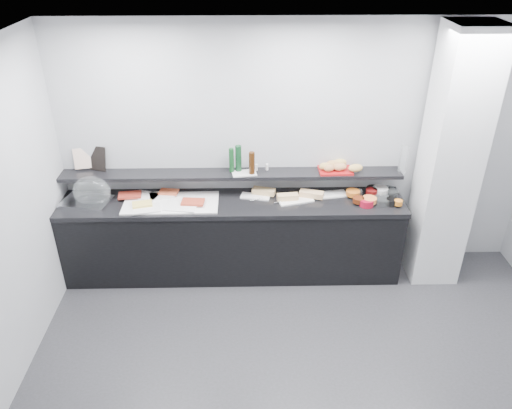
{
  "coord_description": "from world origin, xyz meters",
  "views": [
    {
      "loc": [
        -0.54,
        -2.87,
        3.45
      ],
      "look_at": [
        -0.45,
        1.45,
        1.0
      ],
      "focal_mm": 35.0,
      "sensor_mm": 36.0,
      "label": 1
    }
  ],
  "objects_px": {
    "condiment_tray": "(244,173)",
    "carafe": "(404,159)",
    "sandwich_plate_mid": "(296,200)",
    "bread_tray": "(335,170)",
    "framed_print": "(97,158)",
    "cloche_base": "(87,202)"
  },
  "relations": [
    {
      "from": "bread_tray",
      "to": "carafe",
      "type": "distance_m",
      "value": 0.71
    },
    {
      "from": "cloche_base",
      "to": "carafe",
      "type": "relative_size",
      "value": 1.63
    },
    {
      "from": "condiment_tray",
      "to": "sandwich_plate_mid",
      "type": "bearing_deg",
      "value": -24.27
    },
    {
      "from": "framed_print",
      "to": "bread_tray",
      "type": "xyz_separation_m",
      "value": [
        2.52,
        -0.09,
        -0.12
      ]
    },
    {
      "from": "condiment_tray",
      "to": "carafe",
      "type": "height_order",
      "value": "carafe"
    },
    {
      "from": "sandwich_plate_mid",
      "to": "bread_tray",
      "type": "xyz_separation_m",
      "value": [
        0.43,
        0.19,
        0.25
      ]
    },
    {
      "from": "carafe",
      "to": "cloche_base",
      "type": "bearing_deg",
      "value": -177.22
    },
    {
      "from": "cloche_base",
      "to": "framed_print",
      "type": "bearing_deg",
      "value": 85.4
    },
    {
      "from": "framed_print",
      "to": "condiment_tray",
      "type": "bearing_deg",
      "value": 15.71
    },
    {
      "from": "bread_tray",
      "to": "carafe",
      "type": "relative_size",
      "value": 1.17
    },
    {
      "from": "condiment_tray",
      "to": "bread_tray",
      "type": "relative_size",
      "value": 0.72
    },
    {
      "from": "carafe",
      "to": "bread_tray",
      "type": "bearing_deg",
      "value": 175.98
    },
    {
      "from": "cloche_base",
      "to": "bread_tray",
      "type": "height_order",
      "value": "bread_tray"
    },
    {
      "from": "sandwich_plate_mid",
      "to": "condiment_tray",
      "type": "relative_size",
      "value": 1.46
    },
    {
      "from": "carafe",
      "to": "sandwich_plate_mid",
      "type": "bearing_deg",
      "value": -172.62
    },
    {
      "from": "cloche_base",
      "to": "sandwich_plate_mid",
      "type": "bearing_deg",
      "value": 12.49
    },
    {
      "from": "sandwich_plate_mid",
      "to": "condiment_tray",
      "type": "height_order",
      "value": "condiment_tray"
    },
    {
      "from": "bread_tray",
      "to": "carafe",
      "type": "bearing_deg",
      "value": -5.52
    },
    {
      "from": "framed_print",
      "to": "condiment_tray",
      "type": "relative_size",
      "value": 1.03
    },
    {
      "from": "condiment_tray",
      "to": "carafe",
      "type": "xyz_separation_m",
      "value": [
        1.66,
        -0.0,
        0.14
      ]
    },
    {
      "from": "carafe",
      "to": "framed_print",
      "type": "bearing_deg",
      "value": 177.53
    },
    {
      "from": "cloche_base",
      "to": "framed_print",
      "type": "relative_size",
      "value": 1.88
    }
  ]
}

